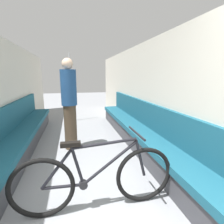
# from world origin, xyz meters

# --- Properties ---
(wall_left) EXTENTS (0.10, 9.14, 2.17)m
(wall_left) POSITION_xyz_m (-1.44, 2.97, 1.09)
(wall_left) COLOR beige
(wall_left) RESTS_ON ground
(wall_right) EXTENTS (0.10, 9.14, 2.17)m
(wall_right) POSITION_xyz_m (1.44, 2.97, 1.09)
(wall_right) COLOR beige
(wall_right) RESTS_ON ground
(bench_seat_row_left) EXTENTS (0.48, 4.91, 0.92)m
(bench_seat_row_left) POSITION_xyz_m (-1.18, 2.80, 0.29)
(bench_seat_row_left) COLOR #3D3D42
(bench_seat_row_left) RESTS_ON ground
(bench_seat_row_right) EXTENTS (0.48, 4.91, 0.92)m
(bench_seat_row_right) POSITION_xyz_m (1.18, 2.80, 0.29)
(bench_seat_row_right) COLOR #3D3D42
(bench_seat_row_right) RESTS_ON ground
(bicycle) EXTENTS (1.78, 0.46, 0.87)m
(bicycle) POSITION_xyz_m (0.04, 1.15, 0.36)
(bicycle) COLOR black
(bicycle) RESTS_ON ground
(grab_pole_near) EXTENTS (0.08, 0.08, 2.15)m
(grab_pole_near) POSITION_xyz_m (-0.20, 5.20, 1.05)
(grab_pole_near) COLOR gray
(grab_pole_near) RESTS_ON ground
(passenger_standing) EXTENTS (0.30, 0.30, 1.78)m
(passenger_standing) POSITION_xyz_m (-0.22, 2.93, 0.93)
(passenger_standing) COLOR #473828
(passenger_standing) RESTS_ON ground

